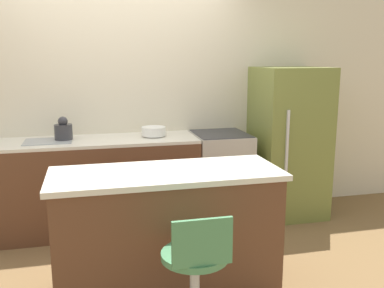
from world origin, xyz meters
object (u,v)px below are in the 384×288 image
at_px(oven_range, 220,176).
at_px(kettle, 63,130).
at_px(mixing_bowl, 154,131).
at_px(stool_chair, 196,278).
at_px(refrigerator, 288,142).

relative_size(oven_range, kettle, 4.18).
bearing_deg(mixing_bowl, oven_range, -2.54).
bearing_deg(stool_chair, mixing_bowl, 88.43).
bearing_deg(kettle, refrigerator, -1.62).
height_order(oven_range, kettle, kettle).
relative_size(stool_chair, kettle, 3.79).
xyz_separation_m(refrigerator, stool_chair, (-1.52, -1.89, -0.39)).
xyz_separation_m(oven_range, kettle, (-1.58, 0.03, 0.56)).
height_order(refrigerator, stool_chair, refrigerator).
bearing_deg(mixing_bowl, stool_chair, -91.57).
bearing_deg(oven_range, mixing_bowl, 177.46).
bearing_deg(oven_range, refrigerator, -2.63).
relative_size(oven_range, stool_chair, 1.10).
bearing_deg(refrigerator, mixing_bowl, 177.41).
height_order(oven_range, refrigerator, refrigerator).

